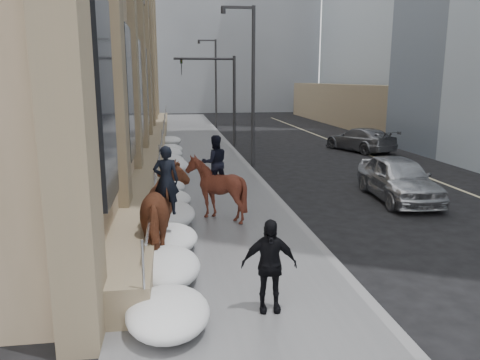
% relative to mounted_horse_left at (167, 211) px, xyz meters
% --- Properties ---
extents(ground, '(140.00, 140.00, 0.00)m').
position_rel_mounted_horse_left_xyz_m(ground, '(1.42, -1.51, -1.30)').
color(ground, black).
rests_on(ground, ground).
extents(sidewalk, '(5.00, 80.00, 0.12)m').
position_rel_mounted_horse_left_xyz_m(sidewalk, '(1.42, 8.49, -1.24)').
color(sidewalk, '#565659').
rests_on(sidewalk, ground).
extents(curb, '(0.24, 80.00, 0.12)m').
position_rel_mounted_horse_left_xyz_m(curb, '(4.04, 8.49, -1.24)').
color(curb, slate).
rests_on(curb, ground).
extents(lane_line, '(0.15, 70.00, 0.01)m').
position_rel_mounted_horse_left_xyz_m(lane_line, '(11.92, 8.49, -1.30)').
color(lane_line, '#BFB78C').
rests_on(lane_line, ground).
extents(limestone_building, '(6.10, 44.00, 18.00)m').
position_rel_mounted_horse_left_xyz_m(limestone_building, '(-3.84, 18.45, 7.60)').
color(limestone_building, '#958062').
rests_on(limestone_building, ground).
extents(bg_building_mid, '(30.00, 12.00, 28.00)m').
position_rel_mounted_horse_left_xyz_m(bg_building_mid, '(5.42, 58.49, 12.70)').
color(bg_building_mid, slate).
rests_on(bg_building_mid, ground).
extents(bg_building_far, '(24.00, 12.00, 20.00)m').
position_rel_mounted_horse_left_xyz_m(bg_building_far, '(-4.58, 70.49, 8.70)').
color(bg_building_far, gray).
rests_on(bg_building_far, ground).
extents(streetlight_mid, '(1.71, 0.24, 8.00)m').
position_rel_mounted_horse_left_xyz_m(streetlight_mid, '(4.16, 12.49, 3.28)').
color(streetlight_mid, '#2D2D30').
rests_on(streetlight_mid, ground).
extents(streetlight_far, '(1.71, 0.24, 8.00)m').
position_rel_mounted_horse_left_xyz_m(streetlight_far, '(4.16, 32.49, 3.28)').
color(streetlight_far, '#2D2D30').
rests_on(streetlight_far, ground).
extents(traffic_signal, '(4.10, 0.22, 6.00)m').
position_rel_mounted_horse_left_xyz_m(traffic_signal, '(3.50, 20.49, 2.70)').
color(traffic_signal, '#2D2D30').
rests_on(traffic_signal, ground).
extents(snow_bank, '(1.70, 18.10, 0.76)m').
position_rel_mounted_horse_left_xyz_m(snow_bank, '(0.00, 6.60, -0.83)').
color(snow_bank, silver).
rests_on(snow_bank, sidewalk).
extents(mounted_horse_left, '(1.26, 2.71, 2.79)m').
position_rel_mounted_horse_left_xyz_m(mounted_horse_left, '(0.00, 0.00, 0.00)').
color(mounted_horse_left, '#562B1A').
rests_on(mounted_horse_left, sidewalk).
extents(mounted_horse_right, '(1.85, 2.02, 2.66)m').
position_rel_mounted_horse_left_xyz_m(mounted_horse_right, '(1.50, 3.10, -0.07)').
color(mounted_horse_right, '#451D13').
rests_on(mounted_horse_right, sidewalk).
extents(pedestrian, '(1.10, 0.53, 1.82)m').
position_rel_mounted_horse_left_xyz_m(pedestrian, '(1.94, -3.09, -0.27)').
color(pedestrian, black).
rests_on(pedestrian, sidewalk).
extents(car_silver, '(2.33, 5.01, 1.66)m').
position_rel_mounted_horse_left_xyz_m(car_silver, '(8.59, 4.95, -0.47)').
color(car_silver, '#AFB1B7').
rests_on(car_silver, ground).
extents(car_grey, '(3.67, 5.53, 1.49)m').
position_rel_mounted_horse_left_xyz_m(car_grey, '(11.98, 16.87, -0.56)').
color(car_grey, slate).
rests_on(car_grey, ground).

